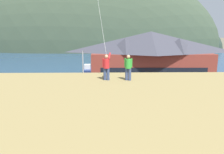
{
  "coord_description": "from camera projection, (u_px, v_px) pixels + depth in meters",
  "views": [
    {
      "loc": [
        -1.87,
        -23.15,
        10.81
      ],
      "look_at": [
        -1.19,
        9.0,
        4.09
      ],
      "focal_mm": 36.17,
      "sensor_mm": 36.0,
      "label": 1
    }
  ],
  "objects": [
    {
      "name": "parked_car_front_row_red",
      "position": [
        104.0,
        119.0,
        25.16
      ],
      "size": [
        4.33,
        2.31,
        1.82
      ],
      "color": "#9EA3A8",
      "rests_on": "parking_lot_pad"
    },
    {
      "name": "person_kite_flyer",
      "position": [
        106.0,
        66.0,
        15.33
      ],
      "size": [
        0.58,
        0.63,
        1.86
      ],
      "color": "#384770",
      "rests_on": "grassy_hill_foreground"
    },
    {
      "name": "far_hill_center_saddle",
      "position": [
        115.0,
        49.0,
        132.83
      ],
      "size": [
        126.6,
        44.74,
        48.09
      ],
      "primitive_type": "ellipsoid",
      "color": "#2D3D33",
      "rests_on": "ground"
    },
    {
      "name": "moored_boat_wharfside",
      "position": [
        88.0,
        70.0,
        58.48
      ],
      "size": [
        2.56,
        6.97,
        2.16
      ],
      "color": "navy",
      "rests_on": "ground"
    },
    {
      "name": "parking_lot_pad",
      "position": [
        122.0,
        113.0,
        29.79
      ],
      "size": [
        40.0,
        20.0,
        0.1
      ],
      "primitive_type": "cube",
      "color": "slate",
      "rests_on": "ground"
    },
    {
      "name": "moored_boat_outer_mooring",
      "position": [
        114.0,
        69.0,
        59.75
      ],
      "size": [
        2.89,
        6.89,
        2.16
      ],
      "color": "#23564C",
      "rests_on": "ground"
    },
    {
      "name": "harbor_lodge",
      "position": [
        150.0,
        57.0,
        44.76
      ],
      "size": [
        24.4,
        10.33,
        10.54
      ],
      "color": "brown",
      "rests_on": "ground"
    },
    {
      "name": "person_companion",
      "position": [
        128.0,
        67.0,
        15.24
      ],
      "size": [
        0.52,
        0.4,
        1.74
      ],
      "color": "#384770",
      "rests_on": "grassy_hill_foreground"
    },
    {
      "name": "storage_shed_near_lot",
      "position": [
        34.0,
        91.0,
        30.78
      ],
      "size": [
        7.54,
        5.14,
        5.12
      ],
      "color": "#756B5B",
      "rests_on": "ground"
    },
    {
      "name": "ground_plane",
      "position": [
        124.0,
        130.0,
        24.9
      ],
      "size": [
        600.0,
        600.0,
        0.0
      ],
      "primitive_type": "plane",
      "color": "#66604C"
    },
    {
      "name": "parked_car_back_row_left",
      "position": [
        82.0,
        101.0,
        31.36
      ],
      "size": [
        4.23,
        2.11,
        1.82
      ],
      "color": "#B28923",
      "rests_on": "parking_lot_pad"
    },
    {
      "name": "wharf_dock",
      "position": [
        101.0,
        71.0,
        58.18
      ],
      "size": [
        3.2,
        14.48,
        0.7
      ],
      "color": "#70604C",
      "rests_on": "ground"
    },
    {
      "name": "parked_car_back_row_right",
      "position": [
        185.0,
        104.0,
        30.11
      ],
      "size": [
        4.3,
        2.26,
        1.82
      ],
      "color": "red",
      "rests_on": "parking_lot_pad"
    },
    {
      "name": "bay_water",
      "position": [
        112.0,
        60.0,
        83.62
      ],
      "size": [
        360.0,
        84.0,
        0.03
      ],
      "primitive_type": "cube",
      "color": "navy",
      "rests_on": "ground"
    },
    {
      "name": "far_hill_east_peak",
      "position": [
        91.0,
        49.0,
        130.7
      ],
      "size": [
        148.84,
        53.5,
        89.97
      ],
      "primitive_type": "ellipsoid",
      "color": "#3D4C38",
      "rests_on": "ground"
    },
    {
      "name": "parking_light_pole",
      "position": [
        83.0,
        73.0,
        34.2
      ],
      "size": [
        0.24,
        0.78,
        7.66
      ],
      "color": "#ADADB2",
      "rests_on": "parking_lot_pad"
    }
  ]
}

